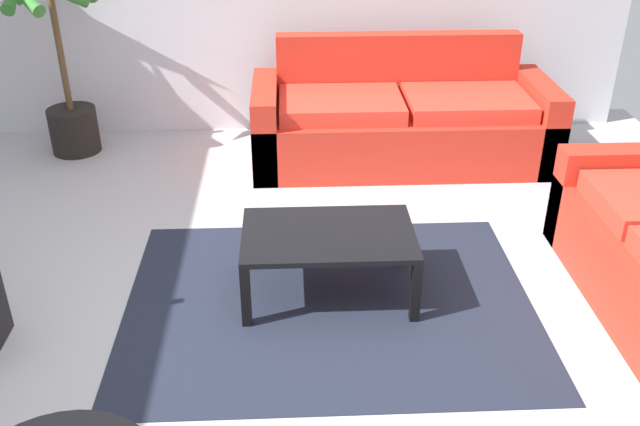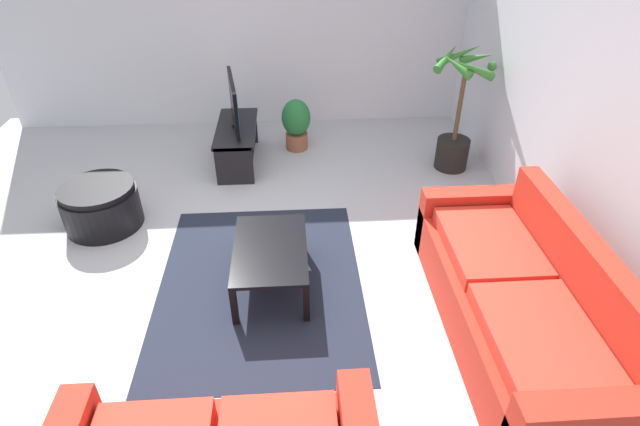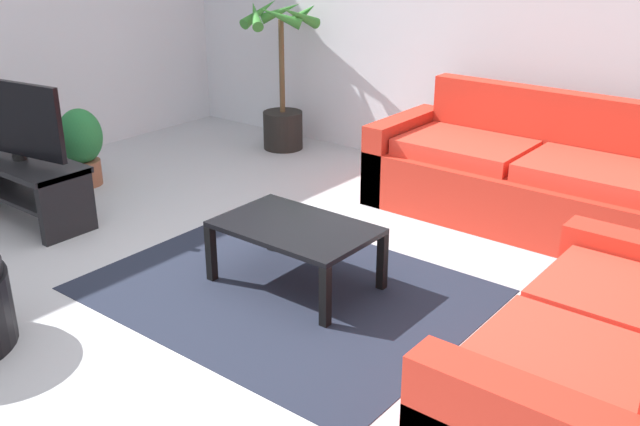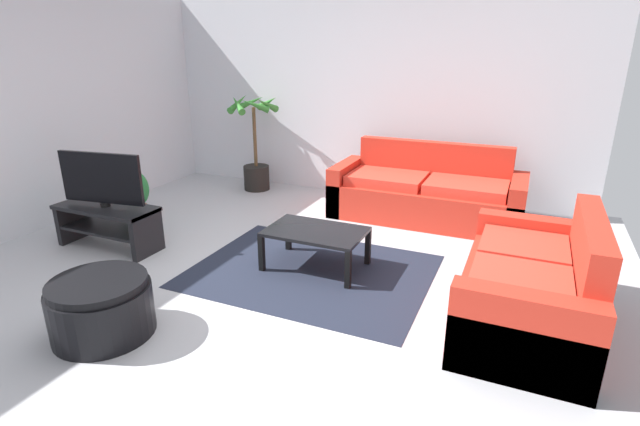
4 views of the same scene
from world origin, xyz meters
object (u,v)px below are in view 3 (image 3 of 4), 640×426
at_px(tv_stand, 24,180).
at_px(potted_plant_small, 81,144).
at_px(couch_loveseat, 607,374).
at_px(couch_main, 528,181).
at_px(coffee_table, 295,233).
at_px(tv, 14,119).
at_px(potted_palm, 282,91).

relative_size(tv_stand, potted_plant_small, 1.72).
relative_size(couch_loveseat, potted_plant_small, 2.61).
bearing_deg(couch_main, coffee_table, -110.14).
relative_size(tv, potted_plant_small, 1.45).
bearing_deg(potted_plant_small, tv_stand, -66.09).
height_order(coffee_table, potted_plant_small, potted_plant_small).
xyz_separation_m(couch_loveseat, potted_palm, (-3.80, 2.32, 0.26)).
distance_m(couch_main, tv, 3.66).
bearing_deg(tv, coffee_table, 11.01).
height_order(couch_loveseat, tv_stand, couch_loveseat).
xyz_separation_m(tv, potted_plant_small, (-0.31, 0.70, -0.41)).
bearing_deg(couch_main, tv_stand, -141.97).
distance_m(couch_main, coffee_table, 1.93).
relative_size(tv_stand, tv, 1.19).
relative_size(coffee_table, potted_palm, 0.66).
distance_m(tv_stand, tv, 0.45).
bearing_deg(tv, tv_stand, -81.33).
distance_m(couch_main, couch_loveseat, 2.39).
xyz_separation_m(couch_loveseat, potted_plant_small, (-4.40, 0.52, 0.05)).
distance_m(coffee_table, potted_plant_small, 2.53).
bearing_deg(potted_plant_small, couch_loveseat, -6.71).
xyz_separation_m(tv_stand, tv, (-0.00, 0.00, 0.45)).
height_order(couch_main, coffee_table, couch_main).
relative_size(couch_main, potted_palm, 1.62).
relative_size(couch_loveseat, coffee_table, 1.81).
height_order(couch_main, potted_palm, potted_palm).
bearing_deg(tv_stand, couch_main, 38.03).
bearing_deg(couch_main, potted_plant_small, -154.19).
relative_size(couch_main, tv, 2.44).
xyz_separation_m(tv, coffee_table, (2.20, 0.43, -0.42)).
bearing_deg(potted_plant_small, tv, -66.03).
relative_size(tv_stand, potted_palm, 0.79).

